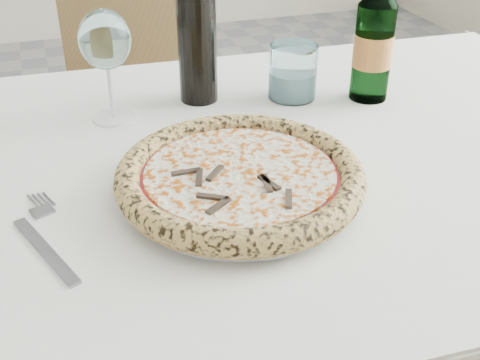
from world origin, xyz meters
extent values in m
cube|color=olive|center=(0.24, -0.09, 0.73)|extent=(1.42, 0.85, 0.04)
cube|color=white|center=(0.24, -0.09, 0.75)|extent=(1.48, 0.91, 0.01)
cube|color=white|center=(0.24, 0.33, 0.64)|extent=(1.45, 0.01, 0.22)
cylinder|color=olive|center=(0.87, 0.24, 0.35)|extent=(0.06, 0.06, 0.71)
cube|color=olive|center=(0.25, 0.65, 0.45)|extent=(0.40, 0.40, 0.04)
cube|color=olive|center=(0.25, 0.83, 0.70)|extent=(0.39, 0.05, 0.46)
cylinder|color=olive|center=(0.42, 0.81, 0.21)|extent=(0.04, 0.04, 0.43)
cylinder|color=olive|center=(0.41, 0.48, 0.21)|extent=(0.04, 0.04, 0.43)
cylinder|color=olive|center=(0.09, 0.82, 0.21)|extent=(0.04, 0.04, 0.43)
cylinder|color=olive|center=(0.08, 0.49, 0.21)|extent=(0.04, 0.04, 0.43)
cylinder|color=silver|center=(0.24, -0.19, 0.76)|extent=(0.30, 0.30, 0.01)
torus|color=silver|center=(0.24, -0.19, 0.77)|extent=(0.30, 0.30, 0.01)
cylinder|color=tan|center=(0.24, -0.19, 0.78)|extent=(0.32, 0.32, 0.01)
torus|color=tan|center=(0.24, -0.19, 0.78)|extent=(0.33, 0.33, 0.03)
cylinder|color=red|center=(0.24, -0.19, 0.78)|extent=(0.27, 0.27, 0.00)
cylinder|color=white|center=(0.24, -0.19, 0.79)|extent=(0.25, 0.25, 0.00)
cube|color=brown|center=(0.27, -0.19, 0.79)|extent=(0.04, 0.01, 0.00)
cube|color=brown|center=(0.27, -0.16, 0.79)|extent=(0.03, 0.03, 0.00)
cube|color=brown|center=(0.24, -0.12, 0.79)|extent=(0.01, 0.04, 0.00)
cube|color=brown|center=(0.21, -0.17, 0.79)|extent=(0.03, 0.03, 0.00)
cube|color=brown|center=(0.18, -0.19, 0.79)|extent=(0.04, 0.01, 0.00)
cube|color=brown|center=(0.18, -0.25, 0.79)|extent=(0.03, 0.03, 0.00)
cube|color=brown|center=(0.24, -0.24, 0.79)|extent=(0.01, 0.04, 0.00)
cube|color=brown|center=(0.28, -0.24, 0.79)|extent=(0.03, 0.03, 0.00)
cube|color=gray|center=(-0.02, -0.25, 0.76)|extent=(0.07, 0.15, 0.00)
cube|color=gray|center=(-0.02, -0.15, 0.76)|extent=(0.03, 0.03, 0.00)
cylinder|color=gray|center=(-0.03, -0.12, 0.76)|extent=(0.00, 0.04, 0.00)
cylinder|color=gray|center=(-0.02, -0.12, 0.76)|extent=(0.00, 0.04, 0.00)
cylinder|color=gray|center=(-0.01, -0.12, 0.76)|extent=(0.00, 0.04, 0.00)
cylinder|color=gray|center=(-0.01, -0.12, 0.76)|extent=(0.00, 0.04, 0.00)
cylinder|color=white|center=(0.11, 0.09, 0.76)|extent=(0.07, 0.07, 0.00)
cylinder|color=white|center=(0.11, 0.09, 0.81)|extent=(0.01, 0.01, 0.09)
ellipsoid|color=silver|center=(0.11, 0.09, 0.89)|extent=(0.08, 0.08, 0.09)
cylinder|color=silver|center=(0.43, 0.08, 0.80)|extent=(0.08, 0.08, 0.10)
cylinder|color=silver|center=(0.43, 0.08, 0.78)|extent=(0.08, 0.08, 0.05)
cylinder|color=#2E5933|center=(0.55, 0.04, 0.84)|extent=(0.07, 0.07, 0.17)
cylinder|color=gold|center=(0.55, 0.04, 0.84)|extent=(0.07, 0.07, 0.06)
cylinder|color=black|center=(0.26, 0.13, 0.85)|extent=(0.07, 0.07, 0.19)
camera|label=1|loc=(0.02, -0.84, 1.19)|focal=45.00mm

